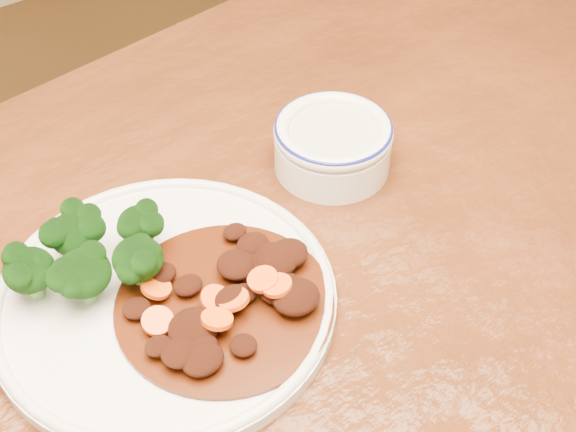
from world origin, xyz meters
TOP-DOWN VIEW (x-y plane):
  - dining_table at (0.00, 0.00)m, footprint 1.59×1.07m
  - dinner_plate at (-0.04, 0.08)m, footprint 0.30×0.30m
  - broccoli_florets at (-0.08, 0.13)m, footprint 0.14×0.10m
  - mince_stew at (0.00, 0.03)m, footprint 0.19×0.19m
  - dip_bowl at (0.19, 0.14)m, footprint 0.12×0.12m

SIDE VIEW (x-z plane):
  - dining_table at x=0.00m, z-range 0.30..1.05m
  - dinner_plate at x=-0.04m, z-range 0.75..0.77m
  - mince_stew at x=0.00m, z-range 0.76..0.79m
  - dip_bowl at x=0.19m, z-range 0.75..0.81m
  - broccoli_florets at x=-0.08m, z-range 0.77..0.82m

